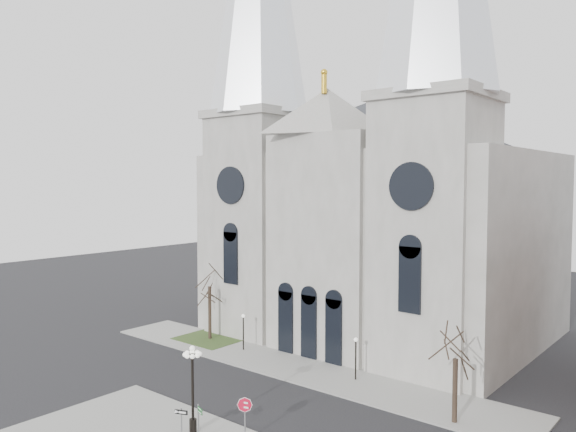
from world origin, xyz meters
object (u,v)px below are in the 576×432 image
Objects in this scene: street_name_sign at (199,420)px; one_way_sign at (181,418)px; globe_lamp at (192,378)px; stop_sign at (245,409)px.

one_way_sign is at bearing -136.13° from street_name_sign.
street_name_sign is at bearing 1.44° from one_way_sign.
street_name_sign reaches higher than one_way_sign.
one_way_sign is 1.10m from street_name_sign.
globe_lamp is at bearing 79.19° from one_way_sign.
street_name_sign is at bearing -26.29° from globe_lamp.
stop_sign reaches higher than street_name_sign.
one_way_sign is (0.25, -1.09, -2.04)m from globe_lamp.
stop_sign is 3.70m from globe_lamp.
one_way_sign is at bearing -153.60° from stop_sign.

